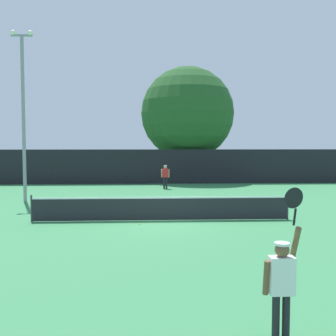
{
  "coord_description": "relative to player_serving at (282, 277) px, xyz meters",
  "views": [
    {
      "loc": [
        -0.52,
        -15.96,
        3.12
      ],
      "look_at": [
        0.46,
        4.0,
        1.88
      ],
      "focal_mm": 42.7,
      "sensor_mm": 36.0,
      "label": 1
    }
  ],
  "objects": [
    {
      "name": "ground_plane",
      "position": [
        -1.53,
        10.01,
        -1.06
      ],
      "size": [
        120.0,
        120.0,
        0.0
      ],
      "primitive_type": "plane",
      "color": "#387F4C"
    },
    {
      "name": "perimeter_fence",
      "position": [
        -1.53,
        24.86,
        0.27
      ],
      "size": [
        33.14,
        0.12,
        2.66
      ],
      "primitive_type": "cube",
      "color": "black",
      "rests_on": "ground"
    },
    {
      "name": "parked_car_near",
      "position": [
        -9.95,
        32.6,
        -0.28
      ],
      "size": [
        2.48,
        4.43,
        1.69
      ],
      "rotation": [
        0.0,
        0.0,
        -0.14
      ],
      "color": "white",
      "rests_on": "ground"
    },
    {
      "name": "tennis_ball",
      "position": [
        -2.41,
        9.27,
        -1.02
      ],
      "size": [
        0.07,
        0.07,
        0.07
      ],
      "primitive_type": "sphere",
      "color": "#CCE033",
      "rests_on": "ground"
    },
    {
      "name": "light_pole",
      "position": [
        -8.66,
        15.61,
        4.03
      ],
      "size": [
        1.18,
        0.28,
        9.02
      ],
      "color": "gray",
      "rests_on": "ground"
    },
    {
      "name": "large_tree",
      "position": [
        1.26,
        28.01,
        4.6
      ],
      "size": [
        7.84,
        7.84,
        9.59
      ],
      "color": "brown",
      "rests_on": "ground"
    },
    {
      "name": "parked_car_mid",
      "position": [
        -4.15,
        32.73,
        -0.28
      ],
      "size": [
        2.04,
        4.26,
        1.69
      ],
      "rotation": [
        0.0,
        0.0,
        0.03
      ],
      "color": "#B7B7BC",
      "rests_on": "ground"
    },
    {
      "name": "tennis_net",
      "position": [
        -1.53,
        10.01,
        -0.54
      ],
      "size": [
        10.42,
        0.08,
        1.07
      ],
      "color": "#232328",
      "rests_on": "ground"
    },
    {
      "name": "player_receiving",
      "position": [
        -0.9,
        21.37,
        -0.08
      ],
      "size": [
        0.57,
        0.24,
        1.61
      ],
      "rotation": [
        0.0,
        0.0,
        3.14
      ],
      "color": "red",
      "rests_on": "ground"
    },
    {
      "name": "player_serving",
      "position": [
        0.0,
        0.0,
        0.0
      ],
      "size": [
        0.67,
        0.39,
        2.43
      ],
      "color": "white",
      "rests_on": "ground"
    }
  ]
}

